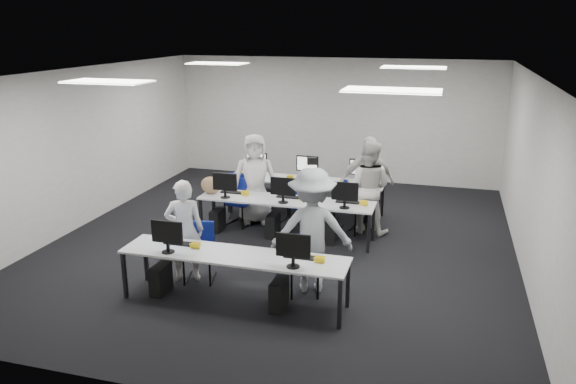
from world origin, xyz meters
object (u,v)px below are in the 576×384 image
(chair_6, at_px, (293,208))
(student_2, at_px, (255,179))
(chair_1, at_px, (304,276))
(chair_3, at_px, (302,214))
(chair_2, at_px, (240,211))
(desk_front, at_px, (234,258))
(student_1, at_px, (368,187))
(chair_7, at_px, (362,216))
(chair_5, at_px, (241,201))
(desk_mid, at_px, (286,202))
(student_0, at_px, (185,231))
(student_3, at_px, (367,183))
(chair_0, at_px, (200,262))
(chair_4, at_px, (349,216))
(photographer, at_px, (312,230))

(chair_6, xyz_separation_m, student_2, (-0.69, -0.29, 0.62))
(chair_1, relative_size, chair_6, 1.02)
(chair_3, bearing_deg, chair_6, 118.74)
(chair_2, bearing_deg, chair_6, 38.20)
(desk_front, bearing_deg, student_1, 67.54)
(chair_2, height_order, chair_7, chair_2)
(chair_5, relative_size, chair_6, 1.14)
(chair_1, xyz_separation_m, chair_6, (-0.98, 2.99, -0.01))
(desk_mid, height_order, student_2, student_2)
(chair_2, xyz_separation_m, student_0, (0.09, -2.54, 0.51))
(desk_mid, distance_m, chair_5, 1.61)
(chair_6, bearing_deg, student_2, -153.75)
(student_3, bearing_deg, student_2, 163.03)
(student_2, bearing_deg, student_3, -13.42)
(chair_0, xyz_separation_m, chair_2, (-0.29, 2.49, 0.00))
(desk_front, relative_size, chair_0, 3.63)
(chair_1, bearing_deg, desk_front, -165.58)
(chair_4, height_order, student_3, student_3)
(student_2, height_order, student_3, student_3)
(chair_7, bearing_deg, chair_0, -117.12)
(desk_front, bearing_deg, student_0, 152.65)
(chair_0, bearing_deg, student_2, 77.88)
(chair_2, distance_m, student_3, 2.52)
(chair_1, bearing_deg, photographer, 42.41)
(desk_mid, relative_size, chair_0, 3.63)
(chair_0, distance_m, chair_3, 2.76)
(desk_front, xyz_separation_m, chair_5, (-1.24, 3.56, -0.38))
(chair_6, bearing_deg, student_3, 3.28)
(chair_5, height_order, student_0, student_0)
(chair_1, height_order, student_0, student_0)
(chair_5, bearing_deg, photographer, -68.32)
(chair_1, bearing_deg, student_1, 60.79)
(chair_2, bearing_deg, desk_mid, -12.36)
(chair_5, distance_m, student_0, 3.10)
(chair_3, xyz_separation_m, student_3, (1.15, 0.39, 0.60))
(desk_front, distance_m, student_1, 3.61)
(student_2, distance_m, student_3, 2.16)
(desk_mid, bearing_deg, chair_6, 97.72)
(student_3, bearing_deg, chair_3, 174.41)
(desk_mid, xyz_separation_m, chair_6, (-0.13, 0.95, -0.42))
(chair_4, bearing_deg, chair_1, -83.18)
(desk_mid, xyz_separation_m, chair_4, (1.05, 0.68, -0.39))
(chair_5, height_order, chair_7, chair_5)
(student_0, bearing_deg, desk_mid, -136.04)
(chair_1, distance_m, chair_6, 3.15)
(student_2, height_order, photographer, photographer)
(desk_front, relative_size, chair_2, 3.60)
(chair_1, height_order, chair_5, chair_5)
(chair_1, xyz_separation_m, student_3, (0.46, 2.98, 0.63))
(student_0, height_order, photographer, photographer)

